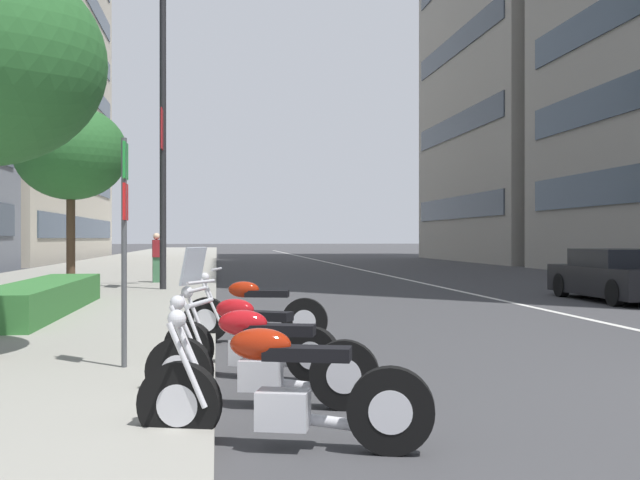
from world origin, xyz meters
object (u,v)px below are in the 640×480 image
object	(u,v)px
motorcycle_mid_row	(258,362)
car_approaching_light	(618,276)
street_tree_far_plaza	(71,153)
motorcycle_under_tarp	(254,314)
street_lamp_with_banners	(174,100)
motorcycle_second_in_row	(245,339)
pedestrian_on_plaza	(157,258)
motorcycle_far_end_row	(280,394)
parking_sign_by_curb	(125,224)

from	to	relation	value
motorcycle_mid_row	car_approaching_light	world-z (taller)	car_approaching_light
street_tree_far_plaza	motorcycle_under_tarp	bearing A→B (deg)	-154.10
street_lamp_with_banners	motorcycle_second_in_row	bearing A→B (deg)	-173.29
street_tree_far_plaza	pedestrian_on_plaza	world-z (taller)	street_tree_far_plaza
motorcycle_mid_row	street_lamp_with_banners	xyz separation A→B (m)	(14.22, 1.56, 4.98)
motorcycle_far_end_row	street_tree_far_plaza	xyz separation A→B (m)	(14.38, 4.17, 3.32)
motorcycle_mid_row	motorcycle_under_tarp	size ratio (longest dim) A/B	1.00
motorcycle_far_end_row	pedestrian_on_plaza	size ratio (longest dim) A/B	1.37
motorcycle_mid_row	car_approaching_light	bearing A→B (deg)	-117.04
motorcycle_far_end_row	street_lamp_with_banners	world-z (taller)	street_lamp_with_banners
motorcycle_far_end_row	street_lamp_with_banners	distance (m)	16.49
car_approaching_light	street_tree_far_plaza	world-z (taller)	street_tree_far_plaza
car_approaching_light	street_lamp_with_banners	distance (m)	12.62
street_lamp_with_banners	pedestrian_on_plaza	distance (m)	5.59
motorcycle_mid_row	parking_sign_by_curb	distance (m)	2.41
parking_sign_by_curb	street_lamp_with_banners	distance (m)	13.25
car_approaching_light	motorcycle_mid_row	bearing A→B (deg)	139.03
motorcycle_mid_row	motorcycle_second_in_row	bearing A→B (deg)	-72.43
motorcycle_under_tarp	car_approaching_light	xyz separation A→B (m)	(6.31, -9.35, 0.19)
motorcycle_under_tarp	motorcycle_second_in_row	bearing A→B (deg)	98.09
motorcycle_under_tarp	motorcycle_far_end_row	bearing A→B (deg)	102.04
street_lamp_with_banners	pedestrian_on_plaza	world-z (taller)	street_lamp_with_banners
motorcycle_mid_row	motorcycle_second_in_row	world-z (taller)	motorcycle_second_in_row
motorcycle_far_end_row	street_tree_far_plaza	bearing A→B (deg)	-58.21
motorcycle_under_tarp	street_lamp_with_banners	bearing A→B (deg)	-67.34
car_approaching_light	parking_sign_by_curb	distance (m)	14.19
motorcycle_second_in_row	car_approaching_light	size ratio (longest dim) A/B	0.45
motorcycle_mid_row	street_lamp_with_banners	bearing A→B (deg)	-68.66
car_approaching_light	pedestrian_on_plaza	distance (m)	13.72
street_tree_far_plaza	street_lamp_with_banners	bearing A→B (deg)	-63.64
motorcycle_far_end_row	pedestrian_on_plaza	world-z (taller)	pedestrian_on_plaza
motorcycle_second_in_row	street_tree_far_plaza	bearing A→B (deg)	-42.84
motorcycle_mid_row	motorcycle_under_tarp	world-z (taller)	motorcycle_under_tarp
motorcycle_under_tarp	parking_sign_by_curb	xyz separation A→B (m)	(-2.73, 1.54, 1.29)
motorcycle_second_in_row	pedestrian_on_plaza	world-z (taller)	pedestrian_on_plaza
motorcycle_far_end_row	motorcycle_mid_row	world-z (taller)	motorcycle_mid_row
motorcycle_mid_row	street_lamp_with_banners	distance (m)	15.14
car_approaching_light	pedestrian_on_plaza	xyz separation A→B (m)	(6.99, 11.80, 0.32)
car_approaching_light	street_tree_far_plaza	xyz separation A→B (m)	(2.44, 13.60, 3.12)
pedestrian_on_plaza	motorcycle_under_tarp	bearing A→B (deg)	-86.95
motorcycle_far_end_row	parking_sign_by_curb	world-z (taller)	parking_sign_by_curb
motorcycle_second_in_row	parking_sign_by_curb	size ratio (longest dim) A/B	0.77
car_approaching_light	pedestrian_on_plaza	world-z (taller)	pedestrian_on_plaza
motorcycle_mid_row	street_lamp_with_banners	world-z (taller)	street_lamp_with_banners
motorcycle_under_tarp	pedestrian_on_plaza	size ratio (longest dim) A/B	1.35
car_approaching_light	street_lamp_with_banners	world-z (taller)	street_lamp_with_banners
motorcycle_second_in_row	pedestrian_on_plaza	size ratio (longest dim) A/B	1.23
car_approaching_light	street_tree_far_plaza	size ratio (longest dim) A/B	0.90
motorcycle_second_in_row	street_lamp_with_banners	bearing A→B (deg)	-55.44
motorcycle_under_tarp	motorcycle_mid_row	bearing A→B (deg)	100.66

